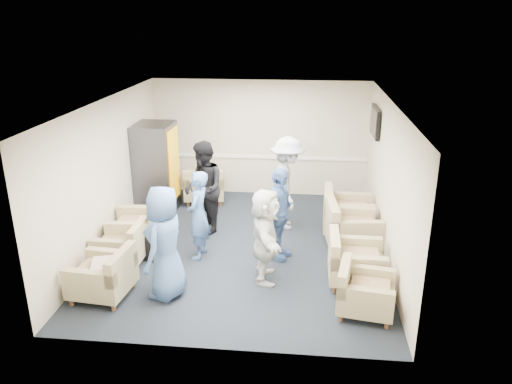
# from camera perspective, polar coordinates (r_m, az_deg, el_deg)

# --- Properties ---
(floor) EXTENTS (6.00, 6.00, 0.00)m
(floor) POSITION_cam_1_polar(r_m,az_deg,el_deg) (9.35, -1.27, -6.32)
(floor) COLOR black
(floor) RESTS_ON ground
(ceiling) EXTENTS (6.00, 6.00, 0.00)m
(ceiling) POSITION_cam_1_polar(r_m,az_deg,el_deg) (8.51, -1.41, 10.21)
(ceiling) COLOR white
(ceiling) RESTS_ON back_wall
(back_wall) EXTENTS (5.00, 0.02, 2.70)m
(back_wall) POSITION_cam_1_polar(r_m,az_deg,el_deg) (11.71, 0.49, 6.15)
(back_wall) COLOR beige
(back_wall) RESTS_ON floor
(front_wall) EXTENTS (5.00, 0.02, 2.70)m
(front_wall) POSITION_cam_1_polar(r_m,az_deg,el_deg) (6.10, -4.86, -7.30)
(front_wall) COLOR beige
(front_wall) RESTS_ON floor
(left_wall) EXTENTS (0.02, 6.00, 2.70)m
(left_wall) POSITION_cam_1_polar(r_m,az_deg,el_deg) (9.47, -16.53, 1.97)
(left_wall) COLOR beige
(left_wall) RESTS_ON floor
(right_wall) EXTENTS (0.02, 6.00, 2.70)m
(right_wall) POSITION_cam_1_polar(r_m,az_deg,el_deg) (8.89, 14.86, 0.98)
(right_wall) COLOR beige
(right_wall) RESTS_ON floor
(chair_rail) EXTENTS (4.98, 0.04, 0.06)m
(chair_rail) POSITION_cam_1_polar(r_m,az_deg,el_deg) (11.80, 0.48, 4.00)
(chair_rail) COLOR white
(chair_rail) RESTS_ON back_wall
(tv) EXTENTS (0.10, 1.00, 0.58)m
(tv) POSITION_cam_1_polar(r_m,az_deg,el_deg) (10.43, 13.45, 7.82)
(tv) COLOR black
(tv) RESTS_ON right_wall
(armchair_left_near) EXTENTS (0.92, 0.92, 0.67)m
(armchair_left_near) POSITION_cam_1_polar(r_m,az_deg,el_deg) (8.03, -16.85, -9.27)
(armchair_left_near) COLOR #998A62
(armchair_left_near) RESTS_ON floor
(armchair_left_mid) EXTENTS (0.80, 0.80, 0.64)m
(armchair_left_mid) POSITION_cam_1_polar(r_m,az_deg,el_deg) (8.96, -14.85, -6.01)
(armchair_left_mid) COLOR #998A62
(armchair_left_mid) RESTS_ON floor
(armchair_left_far) EXTENTS (1.00, 1.00, 0.75)m
(armchair_left_far) POSITION_cam_1_polar(r_m,az_deg,el_deg) (9.40, -12.92, -4.22)
(armchair_left_far) COLOR #998A62
(armchair_left_far) RESTS_ON floor
(armchair_right_near) EXTENTS (0.91, 0.91, 0.63)m
(armchair_right_near) POSITION_cam_1_polar(r_m,az_deg,el_deg) (7.50, 12.07, -11.21)
(armchair_right_near) COLOR #998A62
(armchair_right_near) RESTS_ON floor
(armchair_right_midnear) EXTENTS (0.87, 0.87, 0.70)m
(armchair_right_midnear) POSITION_cam_1_polar(r_m,az_deg,el_deg) (8.21, 10.97, -7.94)
(armchair_right_midnear) COLOR #998A62
(armchair_right_midnear) RESTS_ON floor
(armchair_right_midfar) EXTENTS (1.04, 1.04, 0.76)m
(armchair_right_midfar) POSITION_cam_1_polar(r_m,az_deg,el_deg) (9.35, 10.60, -4.14)
(armchair_right_midfar) COLOR #998A62
(armchair_right_midfar) RESTS_ON floor
(armchair_right_far) EXTENTS (0.97, 0.97, 0.76)m
(armchair_right_far) POSITION_cam_1_polar(r_m,az_deg,el_deg) (9.96, 10.07, -2.56)
(armchair_right_far) COLOR #998A62
(armchair_right_far) RESTS_ON floor
(armchair_corner) EXTENTS (1.00, 1.00, 0.71)m
(armchair_corner) POSITION_cam_1_polar(r_m,az_deg,el_deg) (11.49, -5.92, 0.58)
(armchair_corner) COLOR #998A62
(armchair_corner) RESTS_ON floor
(vending_machine) EXTENTS (0.79, 0.92, 1.95)m
(vending_machine) POSITION_cam_1_polar(r_m,az_deg,el_deg) (10.87, -11.29, 2.63)
(vending_machine) COLOR #46464D
(vending_machine) RESTS_ON floor
(backpack) EXTENTS (0.36, 0.31, 0.52)m
(backpack) POSITION_cam_1_polar(r_m,az_deg,el_deg) (9.02, -12.17, -5.94)
(backpack) COLOR black
(backpack) RESTS_ON floor
(pillow) EXTENTS (0.47, 0.54, 0.13)m
(pillow) POSITION_cam_1_polar(r_m,az_deg,el_deg) (7.96, -17.02, -8.14)
(pillow) COLOR beige
(pillow) RESTS_ON armchair_left_near
(person_front_left) EXTENTS (0.74, 0.97, 1.77)m
(person_front_left) POSITION_cam_1_polar(r_m,az_deg,el_deg) (7.60, -10.36, -5.75)
(person_front_left) COLOR #42639F
(person_front_left) RESTS_ON floor
(person_mid_left) EXTENTS (0.44, 0.61, 1.59)m
(person_mid_left) POSITION_cam_1_polar(r_m,az_deg,el_deg) (8.75, -6.62, -2.65)
(person_mid_left) COLOR #42639F
(person_mid_left) RESTS_ON floor
(person_back_left) EXTENTS (1.01, 1.10, 1.83)m
(person_back_left) POSITION_cam_1_polar(r_m,az_deg,el_deg) (9.71, -5.98, 0.45)
(person_back_left) COLOR black
(person_back_left) RESTS_ON floor
(person_back_right) EXTENTS (0.82, 1.27, 1.87)m
(person_back_right) POSITION_cam_1_polar(r_m,az_deg,el_deg) (9.89, 3.59, 0.99)
(person_back_right) COLOR silver
(person_back_right) RESTS_ON floor
(person_mid_right) EXTENTS (0.71, 1.06, 1.67)m
(person_mid_right) POSITION_cam_1_polar(r_m,az_deg,el_deg) (8.65, 2.60, -2.55)
(person_mid_right) COLOR #42639F
(person_mid_right) RESTS_ON floor
(person_front_right) EXTENTS (0.61, 1.49, 1.56)m
(person_front_right) POSITION_cam_1_polar(r_m,az_deg,el_deg) (7.96, 1.07, -4.99)
(person_front_right) COLOR silver
(person_front_right) RESTS_ON floor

